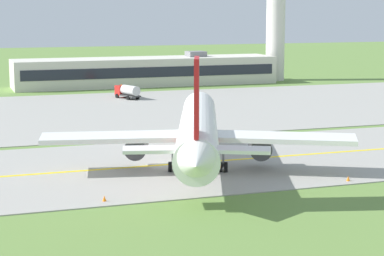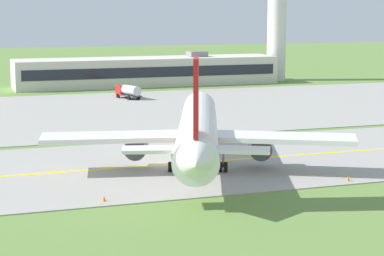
% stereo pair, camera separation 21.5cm
% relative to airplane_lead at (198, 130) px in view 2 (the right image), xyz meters
% --- Properties ---
extents(ground_plane, '(500.00, 500.00, 0.00)m').
position_rel_airplane_lead_xyz_m(ground_plane, '(-2.97, 2.77, -4.13)').
color(ground_plane, olive).
extents(taxiway_strip, '(240.00, 28.00, 0.10)m').
position_rel_airplane_lead_xyz_m(taxiway_strip, '(-2.97, 2.77, -4.08)').
color(taxiway_strip, '#9E9B93').
rests_on(taxiway_strip, ground).
extents(apron_pad, '(140.00, 52.00, 0.10)m').
position_rel_airplane_lead_xyz_m(apron_pad, '(7.03, 44.77, -4.08)').
color(apron_pad, '#9E9B93').
rests_on(apron_pad, ground).
extents(taxiway_centreline, '(220.00, 0.60, 0.01)m').
position_rel_airplane_lead_xyz_m(taxiway_centreline, '(-2.97, 2.77, -4.03)').
color(taxiway_centreline, yellow).
rests_on(taxiway_centreline, taxiway_strip).
extents(airplane_lead, '(31.56, 38.36, 12.70)m').
position_rel_airplane_lead_xyz_m(airplane_lead, '(0.00, 0.00, 0.00)').
color(airplane_lead, white).
rests_on(airplane_lead, ground).
extents(service_truck_baggage, '(3.89, 6.34, 2.65)m').
position_rel_airplane_lead_xyz_m(service_truck_baggage, '(7.34, 60.49, -2.60)').
color(service_truck_baggage, red).
rests_on(service_truck_baggage, ground).
extents(terminal_building, '(58.06, 11.46, 7.28)m').
position_rel_airplane_lead_xyz_m(terminal_building, '(17.34, 83.48, -1.07)').
color(terminal_building, beige).
rests_on(terminal_building, ground).
extents(control_tower, '(7.60, 7.60, 28.04)m').
position_rel_airplane_lead_xyz_m(control_tower, '(49.16, 84.65, 12.69)').
color(control_tower, silver).
rests_on(control_tower, ground).
extents(traffic_cone_near_edge, '(0.44, 0.44, 0.60)m').
position_rel_airplane_lead_xyz_m(traffic_cone_near_edge, '(5.69, 13.80, -3.83)').
color(traffic_cone_near_edge, orange).
rests_on(traffic_cone_near_edge, ground).
extents(traffic_cone_mid_edge, '(0.44, 0.44, 0.60)m').
position_rel_airplane_lead_xyz_m(traffic_cone_mid_edge, '(11.98, -10.05, -3.83)').
color(traffic_cone_mid_edge, orange).
rests_on(traffic_cone_mid_edge, ground).
extents(traffic_cone_far_edge, '(0.44, 0.44, 0.60)m').
position_rel_airplane_lead_xyz_m(traffic_cone_far_edge, '(-12.09, -9.68, -3.83)').
color(traffic_cone_far_edge, orange).
rests_on(traffic_cone_far_edge, ground).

